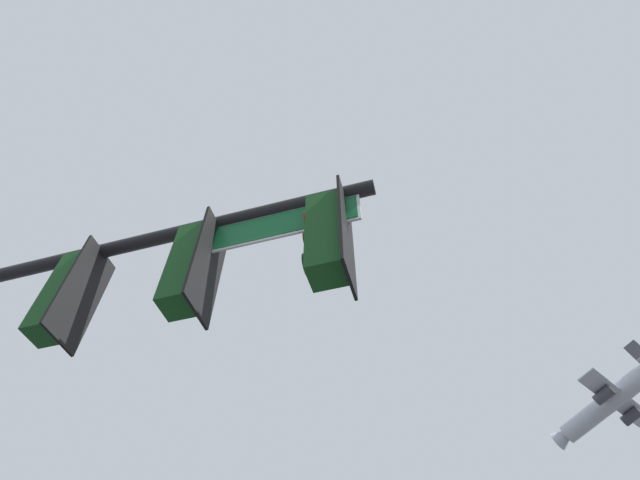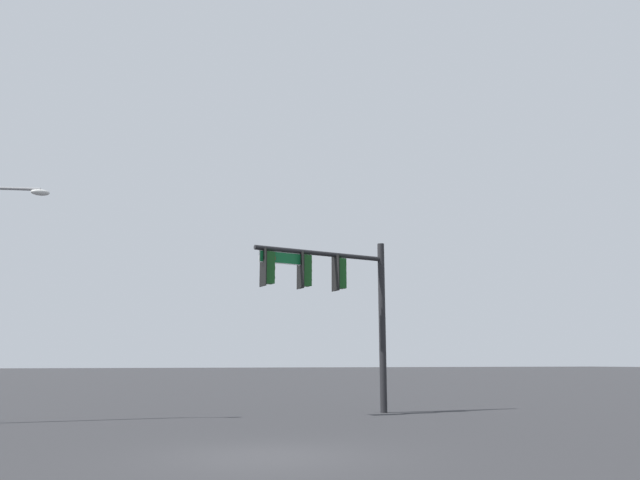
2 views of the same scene
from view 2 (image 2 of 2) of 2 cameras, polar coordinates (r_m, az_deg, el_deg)
ground_plane at (r=12.81m, az=-4.99°, el=-19.17°), size 400.00×400.00×0.00m
signal_pole_near at (r=22.62m, az=1.60°, el=-4.60°), size 5.31×1.13×6.25m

